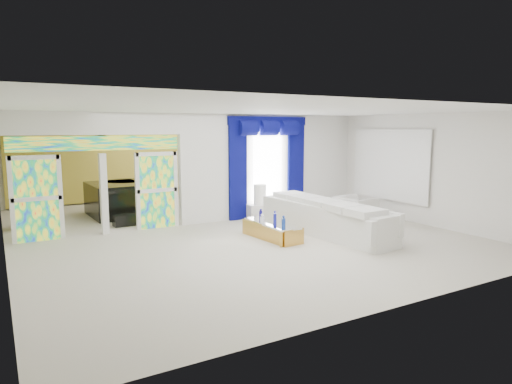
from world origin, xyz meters
TOP-DOWN VIEW (x-y plane):
  - floor at (0.00, 0.00)m, footprint 12.00×12.00m
  - dividing_wall at (2.15, 1.00)m, footprint 5.70×0.18m
  - dividing_header at (-2.85, 1.00)m, footprint 4.30×0.18m
  - stained_panel_left at (-4.28, 1.00)m, footprint 0.95×0.04m
  - stained_panel_right at (-1.42, 1.00)m, footprint 0.95×0.04m
  - stained_transom at (-2.85, 1.00)m, footprint 4.00×0.05m
  - window_pane at (1.90, 0.90)m, footprint 1.00×0.02m
  - blue_drape_left at (0.90, 0.87)m, footprint 0.55×0.10m
  - blue_drape_right at (2.90, 0.87)m, footprint 0.55×0.10m
  - blue_pelmet at (1.90, 0.87)m, footprint 2.60×0.12m
  - wall_mirror at (4.94, -1.00)m, footprint 0.04×2.70m
  - gold_curtains at (0.00, 5.90)m, footprint 9.70×0.12m
  - white_sofa at (1.90, -1.83)m, footprint 1.21×4.02m
  - coffee_table at (0.55, -1.53)m, footprint 0.71×1.73m
  - console_table at (1.78, 0.62)m, footprint 1.33×0.52m
  - table_lamp at (1.48, 0.62)m, footprint 0.36×0.36m
  - armchair at (3.79, -0.87)m, footprint 0.94×1.06m
  - grand_piano at (-1.96, 3.29)m, footprint 1.55×1.99m
  - piano_bench at (-1.96, 1.69)m, footprint 0.93×0.39m
  - tv_console at (-4.43, 2.64)m, footprint 0.58×0.54m
  - chandelier at (-2.30, 3.40)m, footprint 0.60×0.60m
  - decanters at (0.54, -1.50)m, footprint 0.22×1.15m

SIDE VIEW (x-z plane):
  - floor at x=0.00m, z-range 0.00..0.00m
  - piano_bench at x=-1.96m, z-range 0.00..0.30m
  - coffee_table at x=0.55m, z-range 0.00..0.37m
  - console_table at x=1.78m, z-range 0.00..0.43m
  - armchair at x=3.79m, z-range 0.00..0.67m
  - white_sofa at x=1.90m, z-range 0.00..0.75m
  - tv_console at x=-4.43m, z-range 0.00..0.76m
  - decanters at x=0.54m, z-range 0.35..0.60m
  - grand_piano at x=-1.96m, z-range 0.00..0.98m
  - table_lamp at x=1.48m, z-range 0.43..1.01m
  - stained_panel_left at x=-4.28m, z-range 0.00..2.00m
  - stained_panel_right at x=-1.42m, z-range 0.00..2.00m
  - blue_drape_left at x=0.90m, z-range 0.00..2.80m
  - blue_drape_right at x=2.90m, z-range 0.00..2.80m
  - window_pane at x=1.90m, z-range 0.30..2.60m
  - dividing_wall at x=2.15m, z-range 0.00..3.00m
  - gold_curtains at x=0.00m, z-range 0.05..2.95m
  - wall_mirror at x=4.94m, z-range 0.60..2.50m
  - stained_transom at x=-2.85m, z-range 2.08..2.42m
  - chandelier at x=-2.30m, z-range 2.35..2.95m
  - dividing_header at x=-2.85m, z-range 2.45..3.00m
  - blue_pelmet at x=1.90m, z-range 2.69..2.94m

